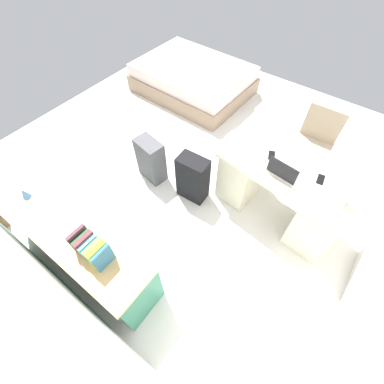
{
  "coord_description": "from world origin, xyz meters",
  "views": [
    {
      "loc": [
        -1.42,
        2.11,
        2.77
      ],
      "look_at": [
        -0.46,
        0.82,
        0.6
      ],
      "focal_mm": 24.57,
      "sensor_mm": 36.0,
      "label": 1
    }
  ],
  "objects_px": {
    "suitcase_spare_grey": "(151,160)",
    "cell_phone_by_mouse": "(272,155)",
    "laptop": "(284,171)",
    "computer_mouse": "(263,158)",
    "cell_phone_near_laptop": "(321,179)",
    "bed": "(194,79)",
    "figurine_small": "(24,193)",
    "office_chair": "(310,148)",
    "desk": "(281,192)",
    "desk_lamp": "(352,182)",
    "suitcase_black": "(193,178)",
    "credenza": "(79,246)"
  },
  "relations": [
    {
      "from": "laptop",
      "to": "cell_phone_by_mouse",
      "type": "distance_m",
      "value": 0.27
    },
    {
      "from": "cell_phone_near_laptop",
      "to": "figurine_small",
      "type": "bearing_deg",
      "value": 31.85
    },
    {
      "from": "computer_mouse",
      "to": "cell_phone_near_laptop",
      "type": "bearing_deg",
      "value": -164.69
    },
    {
      "from": "credenza",
      "to": "cell_phone_near_laptop",
      "type": "bearing_deg",
      "value": -130.95
    },
    {
      "from": "cell_phone_by_mouse",
      "to": "suitcase_black",
      "type": "bearing_deg",
      "value": 11.64
    },
    {
      "from": "suitcase_spare_grey",
      "to": "cell_phone_by_mouse",
      "type": "bearing_deg",
      "value": -148.84
    },
    {
      "from": "desk",
      "to": "desk_lamp",
      "type": "distance_m",
      "value": 0.8
    },
    {
      "from": "computer_mouse",
      "to": "cell_phone_near_laptop",
      "type": "height_order",
      "value": "computer_mouse"
    },
    {
      "from": "bed",
      "to": "figurine_small",
      "type": "distance_m",
      "value": 3.35
    },
    {
      "from": "bed",
      "to": "figurine_small",
      "type": "height_order",
      "value": "figurine_small"
    },
    {
      "from": "desk_lamp",
      "to": "figurine_small",
      "type": "distance_m",
      "value": 2.95
    },
    {
      "from": "laptop",
      "to": "computer_mouse",
      "type": "xyz_separation_m",
      "value": [
        0.25,
        -0.07,
        -0.03
      ]
    },
    {
      "from": "bed",
      "to": "office_chair",
      "type": "bearing_deg",
      "value": 164.13
    },
    {
      "from": "office_chair",
      "to": "computer_mouse",
      "type": "distance_m",
      "value": 0.98
    },
    {
      "from": "figurine_small",
      "to": "desk_lamp",
      "type": "bearing_deg",
      "value": -144.39
    },
    {
      "from": "cell_phone_by_mouse",
      "to": "desk_lamp",
      "type": "height_order",
      "value": "desk_lamp"
    },
    {
      "from": "cell_phone_near_laptop",
      "to": "suitcase_black",
      "type": "bearing_deg",
      "value": 11.51
    },
    {
      "from": "desk",
      "to": "bed",
      "type": "distance_m",
      "value": 2.77
    },
    {
      "from": "cell_phone_near_laptop",
      "to": "desk_lamp",
      "type": "bearing_deg",
      "value": 140.03
    },
    {
      "from": "laptop",
      "to": "computer_mouse",
      "type": "bearing_deg",
      "value": -15.58
    },
    {
      "from": "bed",
      "to": "suitcase_spare_grey",
      "type": "height_order",
      "value": "suitcase_spare_grey"
    },
    {
      "from": "desk",
      "to": "cell_phone_near_laptop",
      "type": "height_order",
      "value": "cell_phone_near_laptop"
    },
    {
      "from": "bed",
      "to": "computer_mouse",
      "type": "distance_m",
      "value": 2.59
    },
    {
      "from": "bed",
      "to": "cell_phone_by_mouse",
      "type": "bearing_deg",
      "value": 145.53
    },
    {
      "from": "office_chair",
      "to": "desk_lamp",
      "type": "xyz_separation_m",
      "value": [
        -0.5,
        0.91,
        0.59
      ]
    },
    {
      "from": "cell_phone_near_laptop",
      "to": "desk_lamp",
      "type": "distance_m",
      "value": 0.36
    },
    {
      "from": "desk",
      "to": "cell_phone_near_laptop",
      "type": "xyz_separation_m",
      "value": [
        -0.29,
        -0.07,
        0.37
      ]
    },
    {
      "from": "bed",
      "to": "desk_lamp",
      "type": "height_order",
      "value": "desk_lamp"
    },
    {
      "from": "suitcase_spare_grey",
      "to": "computer_mouse",
      "type": "bearing_deg",
      "value": -152.14
    },
    {
      "from": "bed",
      "to": "desk_lamp",
      "type": "distance_m",
      "value": 3.32
    },
    {
      "from": "desk",
      "to": "cell_phone_by_mouse",
      "type": "distance_m",
      "value": 0.45
    },
    {
      "from": "credenza",
      "to": "desk_lamp",
      "type": "bearing_deg",
      "value": -136.77
    },
    {
      "from": "computer_mouse",
      "to": "credenza",
      "type": "bearing_deg",
      "value": 66.47
    },
    {
      "from": "desk",
      "to": "cell_phone_by_mouse",
      "type": "relative_size",
      "value": 11.07
    },
    {
      "from": "bed",
      "to": "cell_phone_near_laptop",
      "type": "height_order",
      "value": "cell_phone_near_laptop"
    },
    {
      "from": "suitcase_spare_grey",
      "to": "laptop",
      "type": "distance_m",
      "value": 1.65
    },
    {
      "from": "suitcase_spare_grey",
      "to": "laptop",
      "type": "bearing_deg",
      "value": -157.52
    },
    {
      "from": "cell_phone_by_mouse",
      "to": "figurine_small",
      "type": "height_order",
      "value": "figurine_small"
    },
    {
      "from": "office_chair",
      "to": "cell_phone_near_laptop",
      "type": "distance_m",
      "value": 0.89
    },
    {
      "from": "cell_phone_by_mouse",
      "to": "bed",
      "type": "bearing_deg",
      "value": -56.33
    },
    {
      "from": "office_chair",
      "to": "suitcase_black",
      "type": "distance_m",
      "value": 1.55
    },
    {
      "from": "office_chair",
      "to": "desk",
      "type": "bearing_deg",
      "value": 89.81
    },
    {
      "from": "bed",
      "to": "computer_mouse",
      "type": "relative_size",
      "value": 19.41
    },
    {
      "from": "cell_phone_near_laptop",
      "to": "cell_phone_by_mouse",
      "type": "height_order",
      "value": "same"
    },
    {
      "from": "credenza",
      "to": "bed",
      "type": "bearing_deg",
      "value": -72.97
    },
    {
      "from": "suitcase_spare_grey",
      "to": "suitcase_black",
      "type": "bearing_deg",
      "value": -164.75
    },
    {
      "from": "desk_lamp",
      "to": "figurine_small",
      "type": "height_order",
      "value": "desk_lamp"
    },
    {
      "from": "office_chair",
      "to": "laptop",
      "type": "relative_size",
      "value": 2.82
    },
    {
      "from": "computer_mouse",
      "to": "cell_phone_near_laptop",
      "type": "relative_size",
      "value": 0.74
    },
    {
      "from": "cell_phone_near_laptop",
      "to": "suitcase_spare_grey",
      "type": "bearing_deg",
      "value": 6.93
    }
  ]
}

